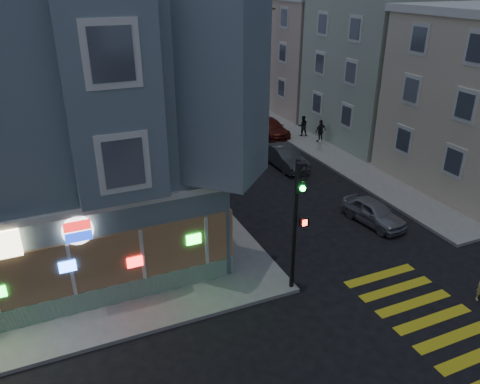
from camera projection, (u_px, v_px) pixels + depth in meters
ground at (250, 351)px, 14.97m from camera, size 120.00×120.00×0.00m
sidewalk_ne at (374, 107)px, 42.38m from camera, size 24.00×42.00×0.15m
corner_building at (10, 110)px, 19.47m from camera, size 14.60×14.60×11.40m
row_house_b at (406, 61)px, 33.05m from camera, size 12.00×8.60×10.50m
row_house_c at (334, 54)px, 40.85m from camera, size 12.00×8.60×9.00m
row_house_d at (285, 34)px, 48.01m from camera, size 12.00×8.60×10.50m
utility_pole at (262, 60)px, 37.24m from camera, size 2.20×0.30×9.00m
street_tree_near at (235, 59)px, 42.66m from camera, size 3.00×3.00×5.30m
street_tree_far at (205, 48)px, 49.31m from camera, size 3.00×3.00×5.30m
pedestrian_a at (303, 126)px, 34.18m from camera, size 0.87×0.77×1.50m
pedestrian_b at (321, 131)px, 32.89m from camera, size 0.99×0.55×1.60m
parked_car_a at (374, 212)px, 22.43m from camera, size 1.82×3.58×1.17m
parked_car_b at (285, 157)px, 29.05m from camera, size 1.46×4.01×1.31m
parked_car_c at (271, 127)px, 34.85m from camera, size 1.66×4.06×1.18m
parked_car_d at (220, 96)px, 43.56m from camera, size 2.25×4.63×1.27m
traffic_signal at (298, 205)px, 16.26m from camera, size 0.64×0.58×5.17m
fire_hydrant at (320, 145)px, 31.43m from camera, size 0.43×0.25×0.74m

